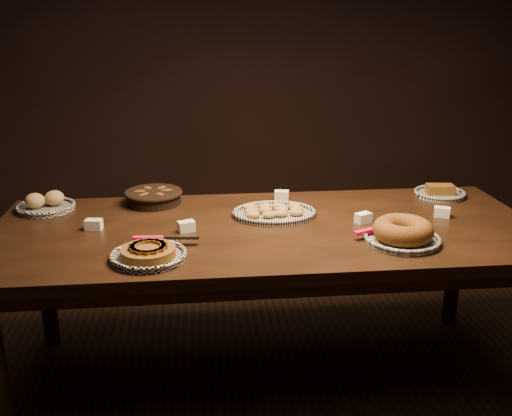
{
  "coord_description": "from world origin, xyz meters",
  "views": [
    {
      "loc": [
        -0.29,
        -2.33,
        1.62
      ],
      "look_at": [
        -0.04,
        0.05,
        0.82
      ],
      "focal_mm": 40.0,
      "sensor_mm": 36.0,
      "label": 1
    }
  ],
  "objects": [
    {
      "name": "loaf_plate",
      "position": [
        0.94,
        0.35,
        0.77
      ],
      "size": [
        0.26,
        0.26,
        0.06
      ],
      "rotation": [
        0.0,
        0.0,
        -0.1
      ],
      "color": "black",
      "rests_on": "buffet_table"
    },
    {
      "name": "buffet_table",
      "position": [
        0.0,
        0.0,
        0.68
      ],
      "size": [
        2.4,
        1.0,
        0.75
      ],
      "color": "black",
      "rests_on": "ground"
    },
    {
      "name": "tent_cards",
      "position": [
        0.05,
        0.09,
        0.77
      ],
      "size": [
        1.65,
        0.47,
        0.04
      ],
      "color": "white",
      "rests_on": "buffet_table"
    },
    {
      "name": "bundt_cake_plate",
      "position": [
        0.53,
        -0.24,
        0.79
      ],
      "size": [
        0.35,
        0.31,
        0.1
      ],
      "rotation": [
        0.0,
        0.0,
        0.17
      ],
      "color": "black",
      "rests_on": "buffet_table"
    },
    {
      "name": "apple_tart_plate",
      "position": [
        -0.49,
        -0.3,
        0.77
      ],
      "size": [
        0.34,
        0.3,
        0.06
      ],
      "rotation": [
        0.0,
        0.0,
        0.23
      ],
      "color": "white",
      "rests_on": "buffet_table"
    },
    {
      "name": "bread_roll_plate",
      "position": [
        -1.02,
        0.34,
        0.78
      ],
      "size": [
        0.27,
        0.27,
        0.09
      ],
      "rotation": [
        0.0,
        0.0,
        -0.03
      ],
      "color": "white",
      "rests_on": "buffet_table"
    },
    {
      "name": "madeleine_platter",
      "position": [
        0.05,
        0.14,
        0.77
      ],
      "size": [
        0.38,
        0.31,
        0.04
      ],
      "rotation": [
        0.0,
        0.0,
        0.34
      ],
      "color": "black",
      "rests_on": "buffet_table"
    },
    {
      "name": "ground",
      "position": [
        0.0,
        0.0,
        0.0
      ],
      "size": [
        5.0,
        5.0,
        0.0
      ],
      "primitive_type": "plane",
      "color": "black",
      "rests_on": "ground"
    },
    {
      "name": "croissant_basket",
      "position": [
        -0.51,
        0.38,
        0.79
      ],
      "size": [
        0.29,
        0.29,
        0.07
      ],
      "rotation": [
        0.0,
        0.0,
        0.08
      ],
      "color": "black",
      "rests_on": "buffet_table"
    }
  ]
}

